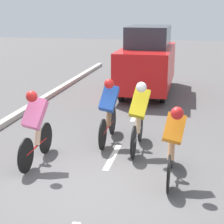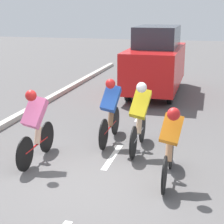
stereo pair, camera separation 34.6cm
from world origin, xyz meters
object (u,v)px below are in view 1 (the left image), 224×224
Objects in this scene: cyclist_blue at (109,109)px; cyclist_yellow at (139,115)px; support_car at (148,61)px; cyclist_orange at (173,141)px; cyclist_pink at (35,125)px.

cyclist_yellow is (-0.72, 0.36, 0.02)m from cyclist_blue.
cyclist_blue is 5.33m from support_car.
cyclist_yellow reaches higher than cyclist_orange.
cyclist_yellow reaches higher than cyclist_pink.
cyclist_orange is at bearing 100.31° from support_car.
cyclist_pink is 0.97× the size of cyclist_orange.
cyclist_pink is 0.96× the size of cyclist_blue.
cyclist_pink is at bearing -4.57° from cyclist_orange.
support_car is (0.49, -5.67, 0.35)m from cyclist_yellow.
support_car reaches higher than cyclist_orange.
cyclist_yellow is at bearing 153.61° from cyclist_blue.
cyclist_orange is (-1.50, 1.65, -0.04)m from cyclist_blue.
support_car reaches higher than cyclist_yellow.
cyclist_orange is 0.39× the size of support_car.
cyclist_orange is 7.09m from support_car.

